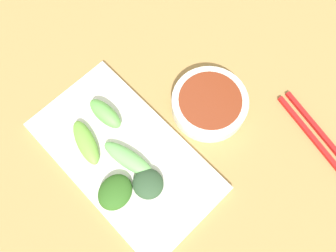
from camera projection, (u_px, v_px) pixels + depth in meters
The scene contains 9 objects.
tabletop at pixel (166, 144), 0.63m from camera, with size 2.10×2.10×0.02m, color #9F7A44.
sauce_bowl at pixel (209, 104), 0.62m from camera, with size 0.14×0.14×0.04m.
serving_plate at pixel (125, 156), 0.60m from camera, with size 0.18×0.34×0.01m, color silver.
broccoli_leafy_0 at pixel (115, 192), 0.56m from camera, with size 0.06×0.05×0.02m, color #2C5A1C.
broccoli_stalk_1 at pixel (129, 159), 0.59m from camera, with size 0.03×0.10×0.02m, color #69B35B.
broccoli_stalk_2 at pixel (86, 142), 0.60m from camera, with size 0.03×0.09×0.02m, color #6CA73D.
broccoli_leafy_3 at pixel (148, 184), 0.57m from camera, with size 0.05×0.05×0.02m, color #2B472B.
broccoli_stalk_4 at pixel (105, 114), 0.61m from camera, with size 0.03×0.07×0.03m, color #60B04C.
chopsticks at pixel (325, 145), 0.61m from camera, with size 0.07×0.23×0.01m.
Camera 1 is at (0.13, 0.14, 0.61)m, focal length 37.27 mm.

